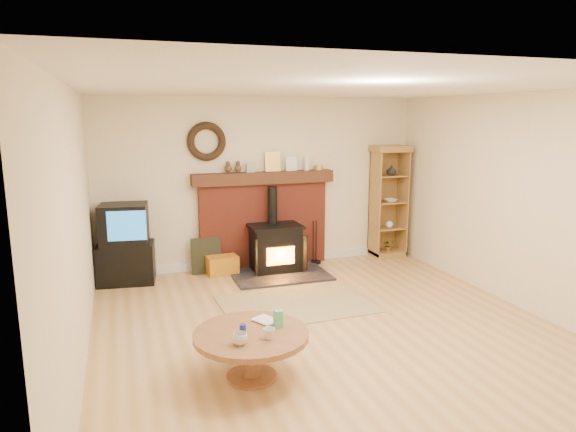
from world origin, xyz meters
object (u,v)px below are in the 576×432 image
object	(u,v)px
tv_unit	(125,245)
coffee_table	(251,341)
wood_stove	(276,249)
curio_cabinet	(388,202)

from	to	relation	value
tv_unit	coffee_table	distance (m)	3.35
wood_stove	tv_unit	size ratio (longest dim) A/B	1.25
tv_unit	curio_cabinet	distance (m)	4.19
curio_cabinet	coffee_table	size ratio (longest dim) A/B	1.79
tv_unit	curio_cabinet	xyz separation A→B (m)	(4.17, 0.08, 0.39)
tv_unit	curio_cabinet	size ratio (longest dim) A/B	0.61
tv_unit	curio_cabinet	world-z (taller)	curio_cabinet
curio_cabinet	tv_unit	bearing A→B (deg)	-178.83
wood_stove	coffee_table	size ratio (longest dim) A/B	1.36
curio_cabinet	wood_stove	bearing A→B (deg)	-172.10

